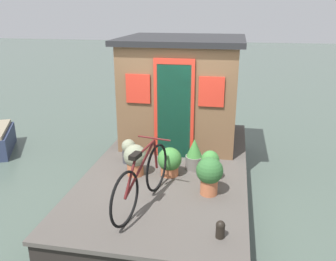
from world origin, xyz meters
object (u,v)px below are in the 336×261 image
Objects in this scene: potted_plant_basil at (210,164)px; potted_plant_rosemary at (194,155)px; potted_plant_mint at (209,174)px; bicycle at (142,179)px; houseboat_cabin at (182,89)px; potted_plant_fern at (170,161)px; mooring_bollard at (220,229)px; potted_plant_succulent at (129,151)px; potted_plant_geranium at (135,159)px.

potted_plant_rosemary is at bearing 37.57° from potted_plant_basil.
potted_plant_basil is 0.87× the size of potted_plant_mint.
bicycle is 1.27m from potted_plant_basil.
houseboat_cabin is 2.12m from potted_plant_basil.
potted_plant_basil is at bearing -95.81° from potted_plant_fern.
mooring_bollard is (-1.47, -0.24, -0.16)m from potted_plant_basil.
houseboat_cabin reaches higher than potted_plant_rosemary.
potted_plant_succulent is 2.56m from mooring_bollard.
potted_plant_rosemary is at bearing -92.68° from potted_plant_succulent.
potted_plant_geranium reaches higher than mooring_bollard.
potted_plant_fern is (0.07, 0.66, -0.03)m from potted_plant_basil.
houseboat_cabin reaches higher than potted_plant_mint.
houseboat_cabin is 2.85m from bicycle.
potted_plant_mint is 1.73m from potted_plant_succulent.
potted_plant_mint is (-2.27, -0.75, -0.72)m from houseboat_cabin.
bicycle reaches higher than potted_plant_mint.
houseboat_cabin is 1.41× the size of bicycle.
potted_plant_rosemary is (0.31, -0.37, 0.01)m from potted_plant_fern.
houseboat_cabin is at bearing -2.66° from bicycle.
mooring_bollard is at bearing -138.23° from potted_plant_succulent.
potted_plant_succulent is at bearing 87.32° from potted_plant_rosemary.
potted_plant_geranium is at bearing -151.85° from potted_plant_succulent.
bicycle reaches higher than potted_plant_succulent.
potted_plant_basil is at bearing 3.19° from potted_plant_mint.
mooring_bollard is at bearing -170.66° from potted_plant_basil.
potted_plant_mint is at bearing 11.91° from mooring_bollard.
potted_plant_rosemary is at bearing -49.44° from potted_plant_fern.
potted_plant_basil is 1.53m from potted_plant_succulent.
potted_plant_mint is at bearing -108.49° from potted_plant_geranium.
potted_plant_rosemary reaches higher than potted_plant_succulent.
potted_plant_mint is 0.86m from potted_plant_fern.
potted_plant_geranium is at bearing 113.84° from potted_plant_rosemary.
potted_plant_rosemary is (1.32, -0.56, -0.14)m from bicycle.
potted_plant_fern is 0.87× the size of potted_plant_rosemary.
houseboat_cabin is at bearing 16.58° from potted_plant_rosemary.
potted_plant_rosemary is (0.38, 0.29, -0.02)m from potted_plant_basil.
potted_plant_geranium is 0.97× the size of potted_plant_rosemary.
potted_plant_rosemary is at bearing -23.09° from bicycle.
mooring_bollard is at bearing -163.90° from potted_plant_rosemary.
houseboat_cabin is 3.57m from mooring_bollard.
houseboat_cabin is 10.48× the size of mooring_bollard.
bicycle is at bearing -156.05° from potted_plant_succulent.
mooring_bollard is (-1.54, -0.90, -0.12)m from potted_plant_fern.
potted_plant_mint reaches higher than potted_plant_succulent.
potted_plant_basil is (0.03, -1.22, -0.01)m from potted_plant_geranium.
bicycle is 1.03m from potted_plant_fern.
potted_plant_basil reaches higher than mooring_bollard.
houseboat_cabin is at bearing 2.13° from potted_plant_fern.
bicycle is at bearing -158.30° from potted_plant_geranium.
potted_plant_mint is 1.07m from mooring_bollard.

